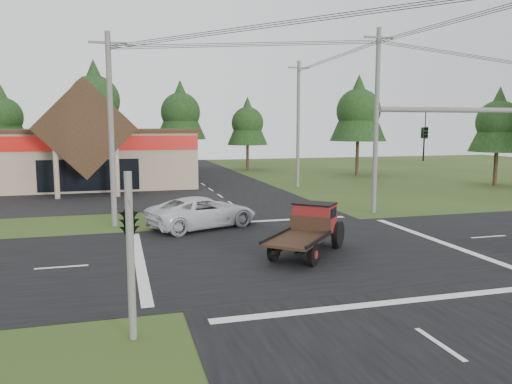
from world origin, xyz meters
name	(u,v)px	position (x,y,z in m)	size (l,w,h in m)	color
ground	(300,251)	(0.00, 0.00, 0.00)	(120.00, 120.00, 0.00)	#2B4117
road_ns	(300,250)	(0.00, 0.00, 0.01)	(12.00, 120.00, 0.02)	black
road_ew	(300,250)	(0.00, 0.00, 0.01)	(120.00, 12.00, 0.02)	black
parking_apron	(30,201)	(-14.00, 19.00, 0.01)	(28.00, 14.00, 0.02)	black
cvs_building	(27,156)	(-15.70, 29.57, 2.78)	(30.40, 18.20, 9.19)	gray
traffic_signal_corner	(129,205)	(-7.50, -7.32, 3.52)	(0.53, 2.48, 4.40)	#595651
utility_pole_nw	(111,128)	(-8.00, 8.00, 5.39)	(2.00, 0.30, 10.50)	#595651
utility_pole_ne	(376,120)	(8.00, 8.00, 5.89)	(2.00, 0.30, 11.50)	#595651
utility_pole_n	(298,123)	(8.00, 22.00, 5.74)	(2.00, 0.30, 11.20)	#595651
tree_row_b	(3,115)	(-20.00, 42.00, 6.70)	(5.60, 5.60, 10.10)	#332316
tree_row_c	(95,98)	(-10.00, 41.00, 8.72)	(7.28, 7.28, 13.13)	#332316
tree_row_d	(181,110)	(0.00, 42.00, 7.38)	(6.16, 6.16, 11.11)	#332316
tree_row_e	(247,121)	(8.00, 40.00, 6.03)	(5.04, 5.04, 9.09)	#332316
tree_side_ne	(358,109)	(18.00, 30.00, 7.38)	(6.16, 6.16, 11.11)	#332316
tree_side_e_near	(499,120)	(26.00, 18.00, 6.03)	(5.04, 5.04, 9.09)	#332316
antique_flatbed_truck	(306,230)	(-0.03, -0.76, 1.09)	(1.98, 5.19, 2.17)	#62180E
white_pickup	(203,212)	(-3.35, 6.24, 0.85)	(2.82, 6.11, 1.70)	silver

